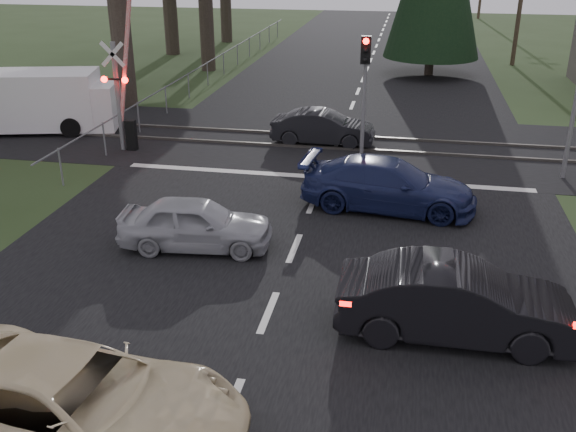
% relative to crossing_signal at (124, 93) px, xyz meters
% --- Properties ---
extents(ground, '(120.00, 120.00, 0.00)m').
position_rel_crossing_signal_xyz_m(ground, '(7.27, -9.79, -2.06)').
color(ground, '#293B1A').
rests_on(ground, ground).
extents(road, '(14.00, 100.00, 0.01)m').
position_rel_crossing_signal_xyz_m(road, '(7.27, 0.21, -2.05)').
color(road, black).
rests_on(road, ground).
extents(rail_corridor, '(120.00, 8.00, 0.01)m').
position_rel_crossing_signal_xyz_m(rail_corridor, '(7.27, 2.21, -2.05)').
color(rail_corridor, black).
rests_on(rail_corridor, ground).
extents(stop_line, '(13.00, 0.35, 0.00)m').
position_rel_crossing_signal_xyz_m(stop_line, '(7.27, -1.59, -2.05)').
color(stop_line, silver).
rests_on(stop_line, ground).
extents(rail_near, '(120.00, 0.12, 0.10)m').
position_rel_crossing_signal_xyz_m(rail_near, '(7.27, 1.41, -2.01)').
color(rail_near, '#59544C').
rests_on(rail_near, ground).
extents(rail_far, '(120.00, 0.12, 0.10)m').
position_rel_crossing_signal_xyz_m(rail_far, '(7.27, 3.01, -2.01)').
color(rail_far, '#59544C').
rests_on(rail_far, ground).
extents(crossing_signal, '(1.62, 0.38, 6.96)m').
position_rel_crossing_signal_xyz_m(crossing_signal, '(0.00, 0.00, 0.00)').
color(crossing_signal, slate).
rests_on(crossing_signal, ground).
extents(traffic_signal_center, '(0.32, 0.48, 4.10)m').
position_rel_crossing_signal_xyz_m(traffic_signal_center, '(8.27, 0.89, 0.75)').
color(traffic_signal_center, slate).
rests_on(traffic_signal_center, ground).
extents(fence_left, '(0.10, 36.00, 1.20)m').
position_rel_crossing_signal_xyz_m(fence_left, '(-0.53, 12.71, -2.06)').
color(fence_left, slate).
rests_on(fence_left, ground).
extents(cream_coupe, '(5.47, 2.93, 1.46)m').
position_rel_crossing_signal_xyz_m(cream_coupe, '(5.24, -13.91, -1.33)').
color(cream_coupe, beige).
rests_on(cream_coupe, ground).
extents(dark_hatchback, '(4.47, 1.58, 1.47)m').
position_rel_crossing_signal_xyz_m(dark_hatchback, '(10.92, -9.91, -1.32)').
color(dark_hatchback, black).
rests_on(dark_hatchback, ground).
extents(silver_car, '(3.86, 1.86, 1.27)m').
position_rel_crossing_signal_xyz_m(silver_car, '(4.90, -7.16, -1.42)').
color(silver_car, '#A0A1A8').
rests_on(silver_car, ground).
extents(blue_sedan, '(5.01, 2.42, 1.41)m').
position_rel_crossing_signal_xyz_m(blue_sedan, '(9.39, -3.77, -1.35)').
color(blue_sedan, '#19214C').
rests_on(blue_sedan, ground).
extents(dark_car_far, '(3.78, 1.39, 1.24)m').
position_rel_crossing_signal_xyz_m(dark_car_far, '(6.76, 2.03, -1.44)').
color(dark_car_far, black).
rests_on(dark_car_far, ground).
extents(white_van, '(6.26, 3.49, 2.32)m').
position_rel_crossing_signal_xyz_m(white_van, '(-4.31, 1.81, -0.88)').
color(white_van, white).
rests_on(white_van, ground).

